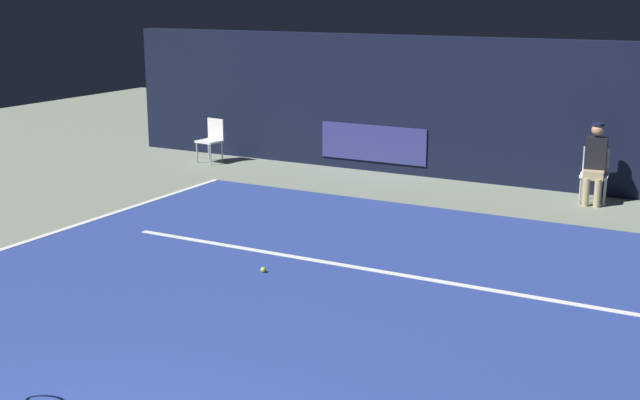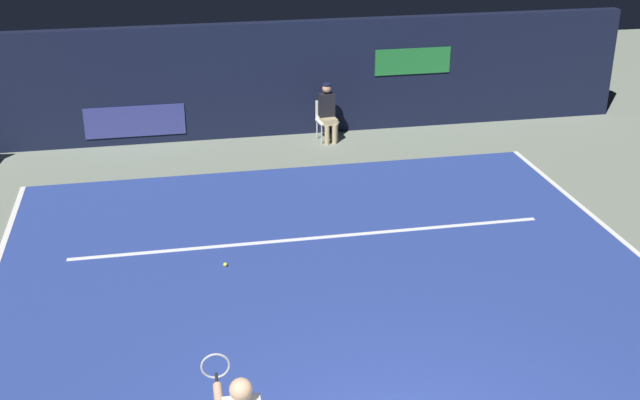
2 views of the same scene
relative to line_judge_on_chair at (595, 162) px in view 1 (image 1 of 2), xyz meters
name	(u,v)px [view 1 (image 1 of 2)]	position (x,y,z in m)	size (l,w,h in m)	color
ground_plane	(334,326)	(-1.27, -6.72, -0.69)	(32.96, 32.96, 0.00)	gray
court_surface	(334,325)	(-1.27, -6.72, -0.68)	(10.43, 10.33, 0.01)	navy
line_service	(402,275)	(-1.27, -4.91, -0.67)	(8.14, 0.10, 0.01)	white
back_wall	(531,114)	(-1.28, 0.73, 0.61)	(17.04, 0.33, 2.60)	black
line_judge_on_chair	(595,162)	(0.00, 0.00, 0.00)	(0.49, 0.56, 1.32)	white
courtside_chair_near	(212,138)	(-7.51, -0.19, -0.18)	(0.49, 0.47, 0.88)	white
tennis_ball	(263,270)	(-2.83, -5.64, -0.64)	(0.07, 0.07, 0.07)	#CCE033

